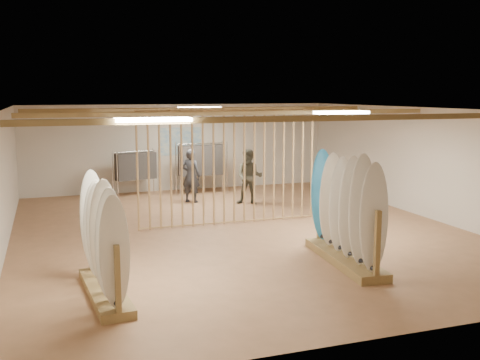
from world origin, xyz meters
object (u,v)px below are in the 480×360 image
object	(u,v)px
rack_left	(104,257)
clothing_rack_a	(136,166)
rack_right	(345,225)
shopper_a	(191,172)
shopper_b	(249,173)
clothing_rack_b	(202,160)

from	to	relation	value
rack_left	clothing_rack_a	xyz separation A→B (m)	(1.79, 8.47, 0.31)
rack_left	clothing_rack_a	distance (m)	8.67
rack_right	shopper_a	distance (m)	6.83
rack_left	rack_right	distance (m)	4.45
shopper_a	shopper_b	distance (m)	1.73
rack_left	shopper_b	world-z (taller)	rack_left
clothing_rack_a	clothing_rack_b	world-z (taller)	clothing_rack_b
rack_left	clothing_rack_b	size ratio (longest dim) A/B	1.39
clothing_rack_b	rack_right	bearing A→B (deg)	-88.52
rack_right	clothing_rack_b	distance (m)	7.93
rack_left	clothing_rack_b	bearing A→B (deg)	60.82
rack_right	clothing_rack_a	world-z (taller)	rack_right
rack_right	shopper_a	size ratio (longest dim) A/B	1.49
clothing_rack_b	shopper_b	world-z (taller)	shopper_b
rack_right	shopper_a	world-z (taller)	rack_right
rack_right	clothing_rack_a	xyz separation A→B (m)	(-2.65, 8.15, 0.22)
clothing_rack_a	clothing_rack_b	distance (m)	2.04
clothing_rack_b	shopper_a	distance (m)	1.37
clothing_rack_a	shopper_b	size ratio (longest dim) A/B	0.81
clothing_rack_b	shopper_b	size ratio (longest dim) A/B	0.92
rack_left	clothing_rack_a	size ratio (longest dim) A/B	1.59
rack_left	clothing_rack_a	world-z (taller)	rack_left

